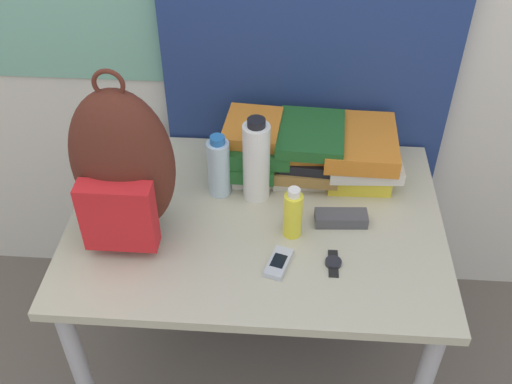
{
  "coord_description": "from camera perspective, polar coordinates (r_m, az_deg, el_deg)",
  "views": [
    {
      "loc": [
        0.09,
        -0.89,
        1.9
      ],
      "look_at": [
        0.0,
        0.39,
        0.81
      ],
      "focal_mm": 42.0,
      "sensor_mm": 36.0,
      "label": 1
    }
  ],
  "objects": [
    {
      "name": "desk",
      "position": [
        1.81,
        0.0,
        -4.61
      ],
      "size": [
        1.08,
        0.77,
        0.71
      ],
      "color": "#B7B299",
      "rests_on": "ground_plane"
    },
    {
      "name": "sunscreen_bottle",
      "position": [
        1.65,
        3.54,
        -2.07
      ],
      "size": [
        0.05,
        0.05,
        0.16
      ],
      "color": "yellow",
      "rests_on": "desk"
    },
    {
      "name": "sunglasses_case",
      "position": [
        1.73,
        8.1,
        -2.49
      ],
      "size": [
        0.15,
        0.07,
        0.04
      ],
      "color": "#47474C",
      "rests_on": "desk"
    },
    {
      "name": "water_bottle",
      "position": [
        1.77,
        -3.57,
        2.39
      ],
      "size": [
        0.07,
        0.07,
        0.21
      ],
      "color": "silver",
      "rests_on": "desk"
    },
    {
      "name": "cell_phone",
      "position": [
        1.61,
        2.17,
        -6.76
      ],
      "size": [
        0.08,
        0.12,
        0.02
      ],
      "color": "#B7BCC6",
      "rests_on": "desk"
    },
    {
      "name": "book_stack_right",
      "position": [
        1.89,
        9.85,
        3.73
      ],
      "size": [
        0.24,
        0.29,
        0.15
      ],
      "color": "yellow",
      "rests_on": "desk"
    },
    {
      "name": "sports_bottle",
      "position": [
        1.74,
        0.03,
        2.98
      ],
      "size": [
        0.08,
        0.08,
        0.27
      ],
      "color": "white",
      "rests_on": "desk"
    },
    {
      "name": "wristwatch",
      "position": [
        1.63,
        7.37,
        -6.71
      ],
      "size": [
        0.04,
        0.1,
        0.01
      ],
      "color": "black",
      "rests_on": "desk"
    },
    {
      "name": "book_stack_center",
      "position": [
        1.87,
        4.9,
        4.1
      ],
      "size": [
        0.23,
        0.28,
        0.17
      ],
      "color": "silver",
      "rests_on": "desk"
    },
    {
      "name": "backpack",
      "position": [
        1.61,
        -12.6,
        2.19
      ],
      "size": [
        0.28,
        0.23,
        0.5
      ],
      "color": "#512319",
      "rests_on": "desk"
    },
    {
      "name": "book_stack_left",
      "position": [
        1.87,
        -0.03,
        4.51
      ],
      "size": [
        0.21,
        0.28,
        0.18
      ],
      "color": "silver",
      "rests_on": "desk"
    }
  ]
}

